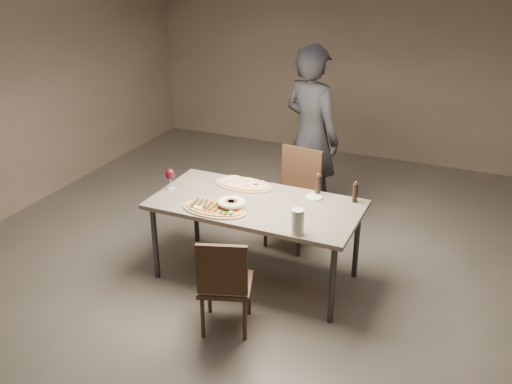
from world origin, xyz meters
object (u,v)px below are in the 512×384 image
at_px(zucchini_pizza, 214,209).
at_px(chair_far, 296,192).
at_px(chair_near, 224,281).
at_px(dining_table, 256,208).
at_px(pepper_mill_left, 318,185).
at_px(bread_basket, 231,204).
at_px(ham_pizza, 244,184).
at_px(diner, 311,136).
at_px(carafe, 298,222).

relative_size(zucchini_pizza, chair_far, 0.60).
bearing_deg(zucchini_pizza, chair_near, -76.14).
distance_m(dining_table, pepper_mill_left, 0.59).
bearing_deg(bread_basket, zucchini_pizza, -148.78).
relative_size(ham_pizza, pepper_mill_left, 2.67).
height_order(chair_far, diner, diner).
bearing_deg(chair_near, zucchini_pizza, 104.66).
bearing_deg(chair_near, carafe, 27.77).
height_order(dining_table, chair_far, chair_far).
xyz_separation_m(ham_pizza, pepper_mill_left, (0.68, 0.09, 0.08)).
bearing_deg(diner, carafe, 129.75).
distance_m(dining_table, bread_basket, 0.27).
relative_size(zucchini_pizza, diner, 0.30).
xyz_separation_m(bread_basket, pepper_mill_left, (0.57, 0.57, 0.05)).
height_order(bread_basket, chair_far, chair_far).
distance_m(pepper_mill_left, carafe, 0.75).
xyz_separation_m(ham_pizza, bread_basket, (0.11, -0.49, 0.03)).
bearing_deg(bread_basket, chair_near, -69.16).
bearing_deg(pepper_mill_left, bread_basket, -134.91).
distance_m(zucchini_pizza, bread_basket, 0.15).
bearing_deg(zucchini_pizza, pepper_mill_left, 23.19).
bearing_deg(diner, bread_basket, 107.53).
bearing_deg(pepper_mill_left, chair_far, 129.43).
height_order(zucchini_pizza, pepper_mill_left, pepper_mill_left).
height_order(zucchini_pizza, chair_far, chair_far).
bearing_deg(chair_far, zucchini_pizza, 79.78).
bearing_deg(diner, ham_pizza, 98.51).
height_order(pepper_mill_left, carafe, pepper_mill_left).
bearing_deg(chair_far, carafe, 117.60).
distance_m(ham_pizza, pepper_mill_left, 0.70).
relative_size(bread_basket, diner, 0.12).
relative_size(ham_pizza, bread_basket, 2.37).
xyz_separation_m(zucchini_pizza, diner, (0.30, 1.60, 0.18)).
bearing_deg(dining_table, zucchini_pizza, -132.77).
bearing_deg(ham_pizza, diner, 77.66).
relative_size(pepper_mill_left, chair_far, 0.22).
distance_m(zucchini_pizza, diner, 1.64).
relative_size(ham_pizza, chair_far, 0.58).
distance_m(carafe, diner, 1.77).
xyz_separation_m(chair_near, diner, (-0.06, 2.15, 0.48)).
distance_m(dining_table, chair_near, 0.86).
xyz_separation_m(pepper_mill_left, chair_near, (-0.33, -1.19, -0.38)).
bearing_deg(ham_pizza, bread_basket, -73.39).
relative_size(dining_table, chair_far, 1.88).
bearing_deg(dining_table, ham_pizza, 131.64).
xyz_separation_m(carafe, chair_near, (-0.42, -0.44, -0.38)).
height_order(ham_pizza, chair_far, chair_far).
relative_size(zucchini_pizza, bread_basket, 2.44).
bearing_deg(dining_table, diner, 88.12).
bearing_deg(ham_pizza, pepper_mill_left, 10.57).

